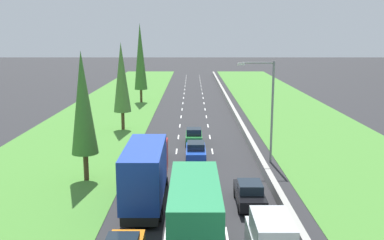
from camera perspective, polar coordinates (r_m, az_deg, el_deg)
The scene contains 16 objects.
ground_plane at distance 63.23m, azimuth 0.26°, elevation 0.93°, with size 300.00×300.00×0.00m, color #28282B.
grass_verge_left at distance 64.43m, azimuth -11.06°, elevation 0.93°, with size 14.00×140.00×0.04m, color #478433.
grass_verge_right at distance 64.88m, azimuth 13.04°, elevation 0.92°, with size 14.00×140.00×0.04m, color #478433.
median_barrier at distance 63.43m, azimuth 5.42°, elevation 1.30°, with size 0.44×120.00×0.85m, color #9E9B93.
lane_markings at distance 63.23m, azimuth 0.26°, elevation 0.93°, with size 3.64×116.00×0.01m.
green_box_truck_centre_lane at distance 23.01m, azimuth 0.40°, elevation -12.14°, with size 2.46×9.40×4.18m.
teal_sedan_centre_lane at distance 32.43m, azimuth 0.51°, elevation -7.66°, with size 1.82×4.50×1.64m.
blue_sedan_centre_lane at distance 39.85m, azimuth 0.55°, elevation -4.04°, with size 1.82×4.50×1.64m.
green_hatchback_centre_lane at distance 45.33m, azimuth 0.30°, elevation -2.13°, with size 1.74×3.90×1.72m.
blue_box_truck_left_lane at distance 29.64m, azimuth -5.97°, elevation -6.77°, with size 2.46×9.40×4.18m.
black_sedan_right_lane at distance 29.78m, azimuth 7.57°, elevation -9.51°, with size 1.82×4.50×1.64m.
silver_sedan_left_lane at distance 39.96m, azimuth -4.66°, elevation -4.04°, with size 1.82×4.50×1.64m.
poplar_tree_second at distance 34.07m, azimuth -14.01°, elevation 2.11°, with size 2.05×2.05×10.11m.
poplar_tree_third at distance 51.94m, azimuth -9.13°, elevation 5.48°, with size 2.06×2.06×10.36m.
poplar_tree_fourth at distance 72.76m, azimuth -6.72°, elevation 8.21°, with size 2.13×2.13×13.04m.
street_light_mast at distance 38.62m, azimuth 10.01°, elevation 2.01°, with size 3.20×0.28×9.00m.
Camera 1 is at (-0.24, -2.21, 11.31)m, focal length 40.83 mm.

